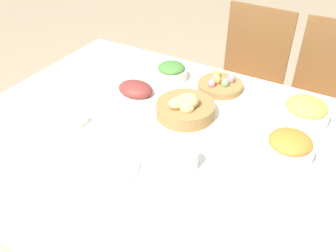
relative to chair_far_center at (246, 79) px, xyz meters
name	(u,v)px	position (x,y,z in m)	size (l,w,h in m)	color
ground_plane	(176,227)	(-0.03, -0.90, -0.52)	(12.00, 12.00, 0.00)	tan
dining_table	(176,181)	(-0.03, -0.90, -0.15)	(1.77, 1.12, 0.73)	silver
chair_far_center	(246,79)	(0.00, 0.00, 0.00)	(0.44, 0.44, 0.95)	brown
chair_far_right	(324,99)	(0.48, 0.00, 0.00)	(0.44, 0.44, 0.95)	brown
bread_basket	(185,108)	(-0.03, -0.83, 0.25)	(0.26, 0.26, 0.12)	#9E7542
egg_basket	(220,85)	(0.02, -0.53, 0.23)	(0.23, 0.23, 0.08)	#9E7542
ham_platter	(136,90)	(-0.32, -0.79, 0.23)	(0.28, 0.19, 0.07)	silver
pineapple_bowl	(305,111)	(0.45, -0.61, 0.26)	(0.21, 0.21, 0.11)	silver
green_salad_bowl	(171,71)	(-0.25, -0.56, 0.25)	(0.17, 0.17, 0.09)	silver
carrot_bowl	(289,147)	(0.45, -0.88, 0.26)	(0.19, 0.19, 0.11)	silver
dinner_plate	(105,166)	(-0.13, -1.28, 0.22)	(0.26, 0.26, 0.01)	silver
fork	(73,153)	(-0.29, -1.28, 0.21)	(0.01, 0.17, 0.00)	silver
knife	(140,182)	(0.02, -1.28, 0.21)	(0.01, 0.17, 0.00)	silver
spoon	(147,185)	(0.05, -1.28, 0.21)	(0.01, 0.17, 0.00)	silver
drinking_cup	(188,159)	(0.13, -1.12, 0.25)	(0.08, 0.08, 0.07)	silver
butter_dish	(73,119)	(-0.43, -1.12, 0.23)	(0.12, 0.07, 0.03)	silver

